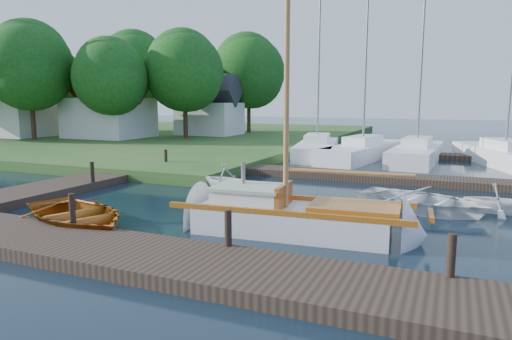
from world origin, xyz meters
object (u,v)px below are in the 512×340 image
at_px(tree_4, 135,70).
at_px(marina_boat_0, 317,147).
at_px(tender_b, 227,177).
at_px(marina_boat_1, 363,150).
at_px(sailboat, 299,220).
at_px(mooring_post_5, 166,158).
at_px(mooring_post_1, 72,209).
at_px(tree_7, 249,71).
at_px(tender_c, 422,198).
at_px(tree_2, 111,77).
at_px(marina_boat_2, 417,152).
at_px(house_b, 18,109).
at_px(tree_5, 55,81).
at_px(house_a, 109,107).
at_px(house_c, 210,111).
at_px(marina_boat_3, 505,155).
at_px(dinghy, 75,211).
at_px(mooring_post_3, 451,255).
at_px(tender_d, 498,197).
at_px(mooring_post_4, 92,172).
at_px(mooring_post_2, 228,228).
at_px(tree_1, 30,66).
at_px(tree_3, 185,71).

bearing_deg(tree_4, marina_boat_0, -21.62).
distance_m(tender_b, marina_boat_1, 12.57).
bearing_deg(sailboat, mooring_post_5, 136.46).
distance_m(mooring_post_1, marina_boat_0, 19.12).
relative_size(tender_b, tree_7, 0.24).
xyz_separation_m(tender_c, tree_2, (-23.10, 12.66, 4.82)).
height_order(marina_boat_2, house_b, marina_boat_2).
bearing_deg(tree_2, tree_5, 153.43).
relative_size(house_a, tree_5, 0.78).
bearing_deg(house_a, house_c, 45.00).
height_order(tree_2, tree_7, tree_7).
bearing_deg(marina_boat_0, tender_b, 169.47).
bearing_deg(sailboat, marina_boat_3, 64.62).
bearing_deg(sailboat, dinghy, -167.12).
xyz_separation_m(dinghy, tender_c, (8.68, 5.74, -0.01)).
bearing_deg(house_b, tree_2, 0.28).
bearing_deg(house_a, mooring_post_3, -38.93).
xyz_separation_m(mooring_post_5, house_b, (-21.00, 9.00, 2.07)).
height_order(tender_d, tree_7, tree_7).
xyz_separation_m(marina_boat_1, house_c, (-14.99, 8.20, 2.02)).
distance_m(mooring_post_1, mooring_post_4, 6.40).
height_order(mooring_post_2, marina_boat_3, marina_boat_3).
xyz_separation_m(mooring_post_4, marina_boat_2, (11.04, 13.92, -0.14)).
distance_m(tree_1, tree_2, 6.38).
distance_m(tree_2, tree_3, 5.68).
height_order(mooring_post_1, tree_5, tree_5).
bearing_deg(marina_boat_2, tender_b, 157.40).
distance_m(house_a, tree_2, 3.61).
bearing_deg(tree_1, tender_c, -20.11).
relative_size(marina_boat_3, house_a, 1.75).
xyz_separation_m(mooring_post_1, tree_4, (-19.00, 27.05, 5.67)).
distance_m(marina_boat_1, tree_5, 31.99).
relative_size(mooring_post_2, tree_5, 0.10).
relative_size(mooring_post_3, tree_7, 0.09).
bearing_deg(tree_5, tree_3, -7.12).
bearing_deg(marina_boat_1, mooring_post_3, -154.75).
bearing_deg(marina_boat_3, house_c, 50.93).
distance_m(tender_d, tree_3, 27.16).
relative_size(dinghy, house_c, 0.81).
relative_size(mooring_post_3, marina_boat_0, 0.08).
bearing_deg(tender_d, house_b, 73.70).
xyz_separation_m(marina_boat_3, tree_4, (-30.54, 8.00, 5.81)).
height_order(tender_c, house_c, house_c).
distance_m(sailboat, tender_d, 6.75).
distance_m(mooring_post_2, marina_boat_1, 18.81).
bearing_deg(tender_c, sailboat, 164.48).
xyz_separation_m(mooring_post_4, house_a, (-13.00, 16.00, 2.26)).
relative_size(tender_b, tree_1, 0.25).
xyz_separation_m(tender_b, house_b, (-26.12, 12.44, 2.17)).
bearing_deg(marina_boat_0, mooring_post_2, 179.47).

